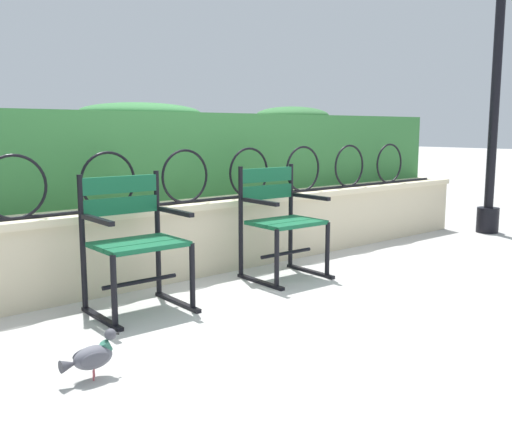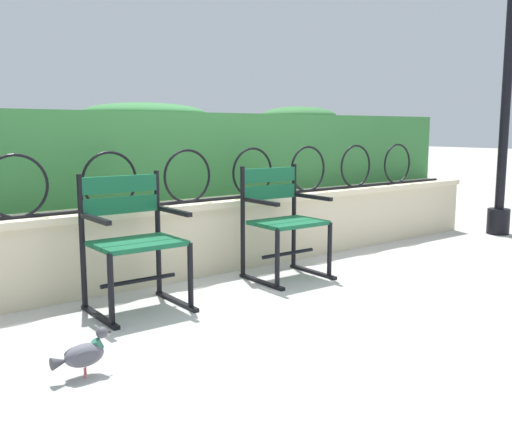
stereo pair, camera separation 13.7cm
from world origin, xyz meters
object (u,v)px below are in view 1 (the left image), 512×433
object	(u,v)px
pigeon_near_chairs	(92,356)
lamppost	(498,57)
park_chair_right	(280,218)
park_chair_left	(133,238)

from	to	relation	value
pigeon_near_chairs	lamppost	world-z (taller)	lamppost
lamppost	pigeon_near_chairs	bearing A→B (deg)	-171.32
park_chair_right	pigeon_near_chairs	bearing A→B (deg)	-156.67
pigeon_near_chairs	park_chair_left	bearing A→B (deg)	50.91
park_chair_left	park_chair_right	size ratio (longest dim) A/B	1.01
park_chair_right	lamppost	xyz separation A→B (m)	(3.11, -0.07, 1.45)
park_chair_right	lamppost	world-z (taller)	lamppost
park_chair_right	lamppost	bearing A→B (deg)	-1.29
park_chair_left	park_chair_right	distance (m)	1.28
park_chair_left	pigeon_near_chairs	bearing A→B (deg)	-129.09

